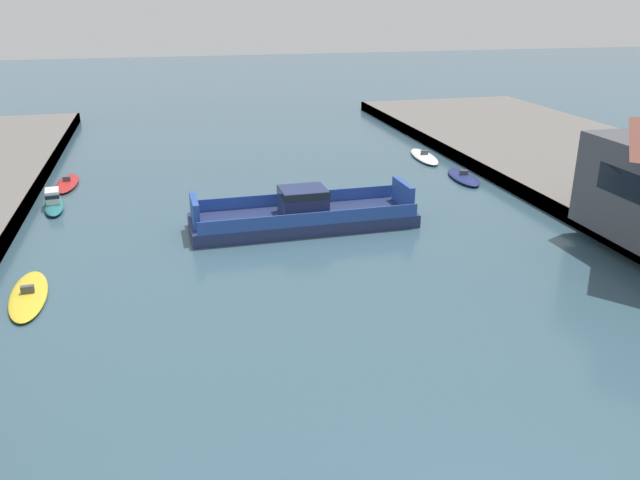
{
  "coord_description": "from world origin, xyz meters",
  "views": [
    {
      "loc": [
        -10.34,
        -16.56,
        18.84
      ],
      "look_at": [
        0.0,
        25.6,
        2.0
      ],
      "focal_mm": 35.74,
      "sensor_mm": 36.0,
      "label": 1
    }
  ],
  "objects_px": {
    "moored_boat_mid_right": "(463,177)",
    "moored_boat_upstream_b": "(53,202)",
    "moored_boat_near_left": "(67,183)",
    "moored_boat_far_left": "(424,156)",
    "chain_ferry": "(303,215)",
    "moored_boat_upstream_a": "(29,295)"
  },
  "relations": [
    {
      "from": "chain_ferry",
      "to": "moored_boat_far_left",
      "type": "bearing_deg",
      "value": 45.91
    },
    {
      "from": "moored_boat_upstream_a",
      "to": "moored_boat_upstream_b",
      "type": "distance_m",
      "value": 19.64
    },
    {
      "from": "moored_boat_mid_right",
      "to": "moored_boat_upstream_b",
      "type": "bearing_deg",
      "value": -179.82
    },
    {
      "from": "chain_ferry",
      "to": "moored_boat_upstream_b",
      "type": "distance_m",
      "value": 24.02
    },
    {
      "from": "moored_boat_far_left",
      "to": "moored_boat_upstream_a",
      "type": "distance_m",
      "value": 49.86
    },
    {
      "from": "moored_boat_mid_right",
      "to": "moored_boat_upstream_b",
      "type": "distance_m",
      "value": 41.77
    },
    {
      "from": "moored_boat_mid_right",
      "to": "moored_boat_far_left",
      "type": "height_order",
      "value": "moored_boat_mid_right"
    },
    {
      "from": "moored_boat_near_left",
      "to": "moored_boat_mid_right",
      "type": "height_order",
      "value": "moored_boat_mid_right"
    },
    {
      "from": "moored_boat_far_left",
      "to": "moored_boat_upstream_b",
      "type": "height_order",
      "value": "moored_boat_upstream_b"
    },
    {
      "from": "chain_ferry",
      "to": "moored_boat_upstream_b",
      "type": "bearing_deg",
      "value": 154.48
    },
    {
      "from": "moored_boat_mid_right",
      "to": "moored_boat_upstream_a",
      "type": "relative_size",
      "value": 0.91
    },
    {
      "from": "chain_ferry",
      "to": "moored_boat_far_left",
      "type": "xyz_separation_m",
      "value": [
        19.56,
        20.19,
        -0.79
      ]
    },
    {
      "from": "moored_boat_near_left",
      "to": "moored_boat_upstream_b",
      "type": "relative_size",
      "value": 1.17
    },
    {
      "from": "moored_boat_far_left",
      "to": "moored_boat_near_left",
      "type": "bearing_deg",
      "value": -177.16
    },
    {
      "from": "moored_boat_near_left",
      "to": "chain_ferry",
      "type": "bearing_deg",
      "value": -40.32
    },
    {
      "from": "moored_boat_near_left",
      "to": "moored_boat_mid_right",
      "type": "xyz_separation_m",
      "value": [
        41.5,
        -7.68,
        0.01
      ]
    },
    {
      "from": "chain_ferry",
      "to": "moored_boat_upstream_a",
      "type": "distance_m",
      "value": 22.67
    },
    {
      "from": "moored_boat_upstream_a",
      "to": "moored_boat_upstream_b",
      "type": "relative_size",
      "value": 1.31
    },
    {
      "from": "chain_ferry",
      "to": "moored_boat_near_left",
      "type": "relative_size",
      "value": 2.62
    },
    {
      "from": "moored_boat_mid_right",
      "to": "moored_boat_upstream_a",
      "type": "distance_m",
      "value": 45.3
    },
    {
      "from": "moored_boat_upstream_a",
      "to": "moored_boat_upstream_b",
      "type": "height_order",
      "value": "moored_boat_upstream_b"
    },
    {
      "from": "moored_boat_near_left",
      "to": "moored_boat_far_left",
      "type": "xyz_separation_m",
      "value": [
        40.96,
        2.03,
        0.01
      ]
    }
  ]
}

